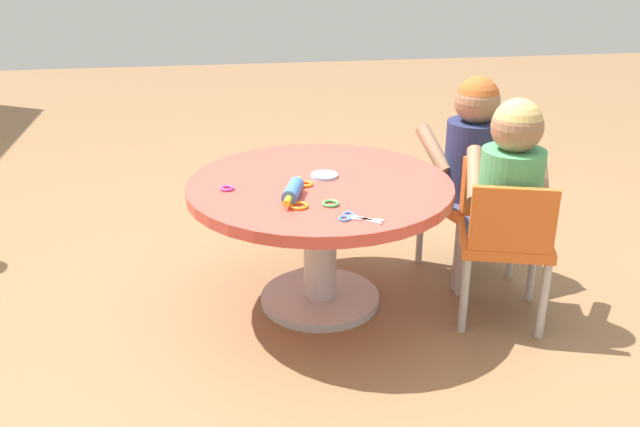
{
  "coord_description": "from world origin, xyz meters",
  "views": [
    {
      "loc": [
        -2.2,
        0.35,
        1.28
      ],
      "look_at": [
        0.0,
        0.0,
        0.36
      ],
      "focal_mm": 38.31,
      "sensor_mm": 36.0,
      "label": 1
    }
  ],
  "objects": [
    {
      "name": "ground_plane",
      "position": [
        0.0,
        0.0,
        0.0
      ],
      "size": [
        10.0,
        10.0,
        0.0
      ],
      "primitive_type": "plane",
      "color": "olive"
    },
    {
      "name": "craft_table",
      "position": [
        0.0,
        0.0,
        0.37
      ],
      "size": [
        0.93,
        0.93,
        0.47
      ],
      "color": "silver",
      "rests_on": "ground"
    },
    {
      "name": "child_chair_left",
      "position": [
        -0.22,
        -0.6,
        0.31
      ],
      "size": [
        0.37,
        0.37,
        0.54
      ],
      "color": "#B7B7BC",
      "rests_on": "ground"
    },
    {
      "name": "seated_child_left",
      "position": [
        -0.18,
        -0.62,
        0.53
      ],
      "size": [
        0.41,
        0.36,
        0.51
      ],
      "color": "#3F4772",
      "rests_on": "ground"
    },
    {
      "name": "child_chair_right",
      "position": [
        0.14,
        -0.63,
        0.31
      ],
      "size": [
        0.37,
        0.37,
        0.54
      ],
      "color": "#B7B7BC",
      "rests_on": "ground"
    },
    {
      "name": "seated_child_right",
      "position": [
        0.18,
        -0.62,
        0.53
      ],
      "size": [
        0.41,
        0.35,
        0.51
      ],
      "color": "#3F4772",
      "rests_on": "ground"
    },
    {
      "name": "rolling_pin",
      "position": [
        -0.14,
        0.11,
        0.5
      ],
      "size": [
        0.23,
        0.09,
        0.05
      ],
      "color": "#3F72CC",
      "rests_on": "craft_table"
    },
    {
      "name": "craft_scissors",
      "position": [
        -0.34,
        -0.05,
        0.48
      ],
      "size": [
        0.12,
        0.14,
        0.01
      ],
      "color": "silver",
      "rests_on": "craft_table"
    },
    {
      "name": "playdough_blob_0",
      "position": [
        0.05,
        -0.02,
        0.48
      ],
      "size": [
        0.1,
        0.1,
        0.01
      ],
      "primitive_type": "cylinder",
      "color": "#8CCCF2",
      "rests_on": "craft_table"
    },
    {
      "name": "cookie_cutter_0",
      "position": [
        -0.03,
        0.06,
        0.48
      ],
      "size": [
        0.05,
        0.05,
        0.01
      ],
      "primitive_type": "torus",
      "color": "orange",
      "rests_on": "craft_table"
    },
    {
      "name": "cookie_cutter_1",
      "position": [
        -0.03,
        0.32,
        0.48
      ],
      "size": [
        0.05,
        0.05,
        0.01
      ],
      "primitive_type": "torus",
      "color": "#D83FA5",
      "rests_on": "craft_table"
    },
    {
      "name": "cookie_cutter_2",
      "position": [
        -0.22,
        0.1,
        0.48
      ],
      "size": [
        0.06,
        0.06,
        0.01
      ],
      "primitive_type": "torus",
      "color": "orange",
      "rests_on": "craft_table"
    },
    {
      "name": "cookie_cutter_3",
      "position": [
        -0.22,
        -0.0,
        0.48
      ],
      "size": [
        0.06,
        0.06,
        0.01
      ],
      "primitive_type": "torus",
      "color": "#4CB259",
      "rests_on": "craft_table"
    }
  ]
}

